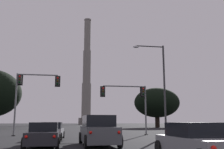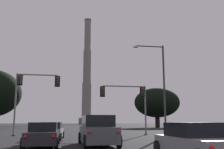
# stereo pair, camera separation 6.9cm
# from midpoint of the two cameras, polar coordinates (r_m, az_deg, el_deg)

# --- Properties ---
(sedan_right_lane_third) EXTENTS (2.02, 4.72, 1.43)m
(sedan_right_lane_third) POSITION_cam_midpoint_polar(r_m,az_deg,el_deg) (10.96, 17.95, -13.89)
(sedan_right_lane_third) COLOR gray
(sedan_right_lane_third) RESTS_ON ground_plane
(sedan_left_lane_second) EXTENTS (2.02, 4.72, 1.43)m
(sedan_left_lane_second) POSITION_cam_midpoint_polar(r_m,az_deg,el_deg) (17.08, -14.65, -12.59)
(sedan_left_lane_second) COLOR #232328
(sedan_left_lane_second) RESTS_ON ground_plane
(hatchback_left_lane_front) EXTENTS (2.08, 4.17, 1.44)m
(hatchback_left_lane_front) POSITION_cam_midpoint_polar(r_m,az_deg,el_deg) (23.51, -12.87, -11.96)
(hatchback_left_lane_front) COLOR gray
(hatchback_left_lane_front) RESTS_ON ground_plane
(suv_center_lane_second) EXTENTS (2.25, 4.96, 1.86)m
(suv_center_lane_second) POSITION_cam_midpoint_polar(r_m,az_deg,el_deg) (16.91, -3.03, -12.15)
(suv_center_lane_second) COLOR #4C4F54
(suv_center_lane_second) RESTS_ON ground_plane
(traffic_light_overhead_left) EXTENTS (4.79, 0.50, 6.66)m
(traffic_light_overhead_left) POSITION_cam_midpoint_polar(r_m,az_deg,el_deg) (29.78, -17.28, -2.89)
(traffic_light_overhead_left) COLOR slate
(traffic_light_overhead_left) RESTS_ON ground_plane
(traffic_light_overhead_right) EXTENTS (5.51, 0.50, 5.64)m
(traffic_light_overhead_right) POSITION_cam_midpoint_polar(r_m,az_deg,el_deg) (30.52, 4.05, -4.88)
(traffic_light_overhead_right) COLOR slate
(traffic_light_overhead_right) RESTS_ON ground_plane
(street_lamp) EXTENTS (3.51, 0.36, 9.74)m
(street_lamp) POSITION_cam_midpoint_polar(r_m,az_deg,el_deg) (28.60, 10.36, -1.15)
(street_lamp) COLOR #38383A
(street_lamp) RESTS_ON ground_plane
(smokestack) EXTENTS (8.32, 8.32, 61.35)m
(smokestack) POSITION_cam_midpoint_polar(r_m,az_deg,el_deg) (149.20, -5.48, -1.57)
(smokestack) COLOR slate
(smokestack) RESTS_ON ground_plane
(treeline_left_mid) EXTENTS (12.44, 11.20, 10.76)m
(treeline_left_mid) POSITION_cam_midpoint_polar(r_m,az_deg,el_deg) (73.23, 9.79, -6.06)
(treeline_left_mid) COLOR black
(treeline_left_mid) RESTS_ON ground_plane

